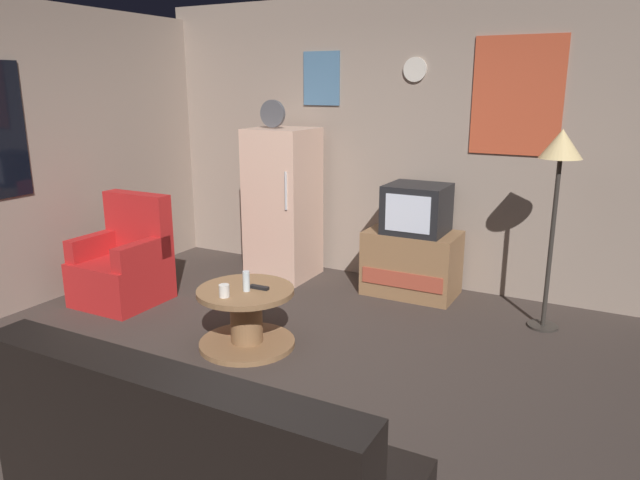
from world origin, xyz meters
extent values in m
plane|color=#3D332D|center=(0.00, 0.00, 0.00)|extent=(12.00, 12.00, 0.00)
cube|color=gray|center=(0.00, 2.45, 1.37)|extent=(5.20, 0.10, 2.73)
cube|color=#C64C2D|center=(1.12, 2.39, 1.81)|extent=(0.76, 0.02, 1.00)
cube|color=teal|center=(-0.77, 2.39, 1.97)|extent=(0.40, 0.02, 0.52)
cylinder|color=silver|center=(0.20, 2.39, 2.04)|extent=(0.22, 0.03, 0.22)
cube|color=beige|center=(-0.98, 1.97, 0.75)|extent=(0.60, 0.60, 1.50)
cylinder|color=silver|center=(-0.76, 1.66, 0.95)|extent=(0.02, 0.02, 0.36)
cylinder|color=#4C4C51|center=(-1.03, 1.89, 1.64)|extent=(0.26, 0.04, 0.26)
cube|color=#8E6642|center=(0.35, 2.06, 0.30)|extent=(0.84, 0.52, 0.60)
cube|color=#AD4733|center=(0.35, 1.80, 0.21)|extent=(0.76, 0.01, 0.14)
cube|color=black|center=(0.38, 2.06, 0.82)|extent=(0.54, 0.50, 0.44)
cube|color=silver|center=(0.38, 1.81, 0.82)|extent=(0.41, 0.01, 0.33)
cylinder|color=#332D28|center=(1.57, 1.80, 0.01)|extent=(0.24, 0.24, 0.02)
cylinder|color=#332D28|center=(1.57, 1.80, 0.70)|extent=(0.04, 0.04, 1.40)
cone|color=#F2D18C|center=(1.57, 1.80, 1.48)|extent=(0.32, 0.32, 0.22)
cylinder|color=#8E6642|center=(-0.35, 0.39, 0.02)|extent=(0.72, 0.72, 0.04)
cylinder|color=#8E6642|center=(-0.35, 0.39, 0.23)|extent=(0.24, 0.24, 0.41)
cylinder|color=#8E6642|center=(-0.35, 0.39, 0.43)|extent=(0.72, 0.72, 0.04)
cylinder|color=silver|center=(-0.32, 0.35, 0.53)|extent=(0.05, 0.05, 0.15)
cylinder|color=silver|center=(-0.39, 0.18, 0.50)|extent=(0.08, 0.08, 0.09)
cube|color=black|center=(-0.26, 0.44, 0.47)|extent=(0.15, 0.05, 0.02)
cube|color=red|center=(-1.88, 0.63, 0.20)|extent=(0.68, 0.68, 0.40)
cube|color=red|center=(-1.88, 0.89, 0.68)|extent=(0.68, 0.16, 0.56)
cube|color=red|center=(-2.16, 0.63, 0.50)|extent=(0.12, 0.60, 0.20)
cube|color=red|center=(-1.60, 0.63, 0.50)|extent=(0.12, 0.60, 0.20)
cube|color=black|center=(0.63, -1.56, 0.66)|extent=(1.70, 0.20, 0.52)
camera|label=1|loc=(2.04, -2.96, 1.91)|focal=32.98mm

